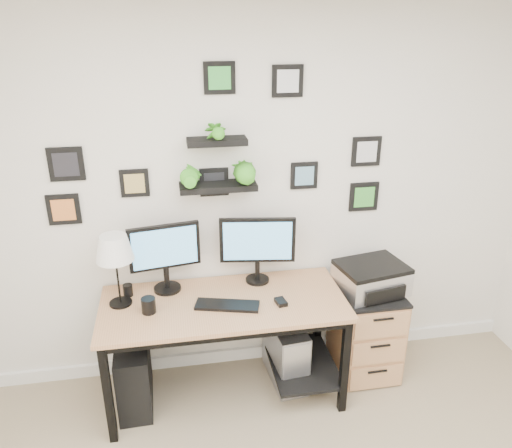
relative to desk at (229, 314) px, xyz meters
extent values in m
plane|color=silver|center=(0.28, 0.33, 0.67)|extent=(4.00, 0.00, 4.00)
cube|color=white|center=(0.28, 0.32, -0.58)|extent=(4.00, 0.03, 0.10)
cube|color=tan|center=(-0.04, -0.04, 0.11)|extent=(1.60, 0.70, 0.03)
cube|color=black|center=(-0.04, -0.04, 0.07)|extent=(1.54, 0.64, 0.05)
cube|color=black|center=(-0.04, 0.29, -0.17)|extent=(1.44, 0.02, 0.41)
cube|color=black|center=(0.51, -0.04, -0.45)|extent=(0.45, 0.63, 0.03)
cube|color=black|center=(-0.79, -0.34, -0.27)|extent=(0.05, 0.05, 0.72)
cube|color=black|center=(-0.79, 0.26, -0.27)|extent=(0.05, 0.05, 0.72)
cube|color=black|center=(0.71, -0.34, -0.27)|extent=(0.05, 0.05, 0.72)
cube|color=black|center=(0.71, 0.26, -0.27)|extent=(0.05, 0.05, 0.72)
cylinder|color=black|center=(-0.40, 0.19, 0.13)|extent=(0.21, 0.21, 0.02)
cylinder|color=black|center=(-0.40, 0.19, 0.22)|extent=(0.04, 0.04, 0.16)
cube|color=black|center=(-0.39, 0.18, 0.45)|extent=(0.47, 0.11, 0.31)
cube|color=#59A5D8|center=(-0.39, 0.16, 0.45)|extent=(0.42, 0.08, 0.26)
cylinder|color=black|center=(0.23, 0.20, 0.13)|extent=(0.19, 0.19, 0.02)
cylinder|color=black|center=(0.23, 0.20, 0.21)|extent=(0.04, 0.04, 0.15)
cube|color=black|center=(0.23, 0.19, 0.44)|extent=(0.51, 0.10, 0.32)
cube|color=#59A5D8|center=(0.23, 0.18, 0.44)|extent=(0.46, 0.07, 0.28)
cube|color=black|center=(-0.02, -0.10, 0.13)|extent=(0.43, 0.23, 0.02)
cube|color=black|center=(0.33, -0.13, 0.14)|extent=(0.08, 0.10, 0.03)
cylinder|color=black|center=(-0.70, 0.06, 0.13)|extent=(0.15, 0.15, 0.01)
cylinder|color=black|center=(-0.70, 0.06, 0.35)|extent=(0.01, 0.01, 0.44)
cone|color=white|center=(-0.70, 0.06, 0.53)|extent=(0.24, 0.24, 0.16)
cylinder|color=black|center=(-0.51, -0.08, 0.17)|extent=(0.09, 0.09, 0.10)
cylinder|color=black|center=(-0.65, 0.15, 0.16)|extent=(0.06, 0.06, 0.08)
cube|color=black|center=(-0.66, -0.02, -0.39)|extent=(0.22, 0.49, 0.48)
cube|color=gray|center=(0.41, 0.04, -0.39)|extent=(0.25, 0.49, 0.47)
cube|color=silver|center=(0.43, -0.19, -0.39)|extent=(0.19, 0.03, 0.44)
cube|color=tan|center=(1.02, 0.06, -0.30)|extent=(0.42, 0.50, 0.65)
cube|color=black|center=(1.02, 0.06, 0.03)|extent=(0.43, 0.51, 0.02)
cube|color=tan|center=(1.02, -0.19, -0.52)|extent=(0.39, 0.02, 0.18)
cylinder|color=black|center=(1.02, -0.21, -0.46)|extent=(0.14, 0.02, 0.02)
cube|color=tan|center=(1.02, -0.19, -0.30)|extent=(0.39, 0.02, 0.18)
cylinder|color=black|center=(1.02, -0.21, -0.24)|extent=(0.14, 0.02, 0.02)
cube|color=tan|center=(1.02, -0.19, -0.08)|extent=(0.39, 0.02, 0.18)
cylinder|color=black|center=(1.02, -0.21, -0.02)|extent=(0.14, 0.02, 0.02)
cube|color=silver|center=(1.02, 0.06, 0.13)|extent=(0.51, 0.43, 0.18)
cube|color=black|center=(1.02, 0.06, 0.24)|extent=(0.51, 0.43, 0.03)
cube|color=black|center=(1.05, -0.12, 0.11)|extent=(0.31, 0.08, 0.10)
cube|color=black|center=(-0.02, 0.24, 0.82)|extent=(0.50, 0.18, 0.04)
cube|color=black|center=(-0.02, 0.23, 1.12)|extent=(0.38, 0.15, 0.04)
imported|color=green|center=(-0.19, 0.24, 0.98)|extent=(0.15, 0.12, 0.27)
imported|color=green|center=(0.15, 0.24, 0.98)|extent=(0.15, 0.15, 0.27)
imported|color=green|center=(-0.02, 0.23, 1.27)|extent=(0.13, 0.09, 0.25)
cube|color=black|center=(-0.55, 0.32, 0.85)|extent=(0.18, 0.02, 0.18)
cube|color=tan|center=(-0.55, 0.31, 0.85)|extent=(0.13, 0.00, 0.13)
cube|color=black|center=(1.02, 0.32, 0.66)|extent=(0.21, 0.02, 0.21)
cube|color=green|center=(1.02, 0.31, 0.66)|extent=(0.15, 0.00, 0.15)
cube|color=black|center=(1.01, 0.32, 0.99)|extent=(0.20, 0.02, 0.20)
cube|color=silver|center=(1.01, 0.31, 0.99)|extent=(0.14, 0.00, 0.14)
cube|color=black|center=(-0.04, 0.32, 0.83)|extent=(0.19, 0.02, 0.19)
cube|color=black|center=(-0.04, 0.31, 0.83)|extent=(0.13, 0.00, 0.13)
cube|color=black|center=(-1.01, 0.32, 0.70)|extent=(0.20, 0.02, 0.20)
cube|color=orange|center=(-1.01, 0.31, 0.70)|extent=(0.14, 0.00, 0.14)
cube|color=black|center=(0.58, 0.32, 0.84)|extent=(0.19, 0.02, 0.19)
cube|color=#6596B1|center=(0.58, 0.31, 0.84)|extent=(0.13, 0.00, 0.13)
cube|color=black|center=(0.44, 0.32, 1.47)|extent=(0.20, 0.02, 0.20)
cube|color=silver|center=(0.44, 0.31, 1.47)|extent=(0.14, 0.00, 0.14)
cube|color=black|center=(-0.96, 0.32, 1.00)|extent=(0.21, 0.02, 0.21)
cube|color=black|center=(-0.96, 0.31, 1.00)|extent=(0.15, 0.00, 0.15)
cube|color=black|center=(0.01, 0.32, 1.50)|extent=(0.20, 0.02, 0.20)
cube|color=green|center=(0.01, 0.31, 1.50)|extent=(0.14, 0.00, 0.14)
camera|label=1|loc=(-0.32, -2.84, 1.85)|focal=35.00mm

